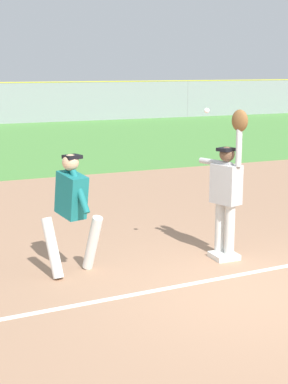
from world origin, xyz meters
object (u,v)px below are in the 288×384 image
(first_base, at_px, (224,256))
(baseball, at_px, (207,111))
(parked_car_green, at_px, (60,105))
(runner, at_px, (72,206))
(fielder, at_px, (227,186))

(first_base, bearing_deg, baseball, -162.12)
(first_base, relative_size, baseball, 5.14)
(parked_car_green, bearing_deg, baseball, -106.48)
(first_base, height_order, parked_car_green, parked_car_green)
(first_base, xyz_separation_m, parked_car_green, (4.59, 26.53, 0.63))
(first_base, relative_size, parked_car_green, 0.08)
(runner, xyz_separation_m, parked_car_green, (6.91, 26.28, -0.32))
(first_base, height_order, baseball, baseball)
(baseball, bearing_deg, fielder, 20.78)
(first_base, xyz_separation_m, baseball, (-0.44, -0.14, 2.24))
(first_base, distance_m, parked_car_green, 26.93)
(runner, bearing_deg, baseball, -27.63)
(fielder, distance_m, baseball, 1.27)
(runner, bearing_deg, parked_car_green, 59.45)
(fielder, relative_size, runner, 1.33)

